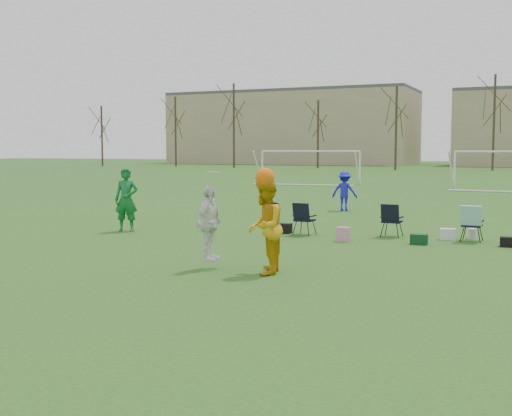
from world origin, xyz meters
The scene contains 7 objects.
ground centered at (0.00, 0.00, 0.00)m, with size 260.00×260.00×0.00m, color #2A4F18.
fielder_green_near centered at (-6.28, 6.21, 0.99)m, with size 0.72×0.47×1.98m, color #12692F.
fielder_blue centered at (-2.00, 15.48, 0.82)m, with size 1.06×0.61×1.65m, color #1B1CCA.
center_contest centered at (-0.04, 1.68, 1.01)m, with size 1.96×1.10×2.18m.
sideline_setup centered at (3.21, 7.92, 0.53)m, with size 8.61×2.18×1.73m.
goal_left centered at (-10.00, 34.00, 1.92)m, with size 7.39×0.76×2.46m.
tree_line centered at (0.24, 69.85, 5.09)m, with size 110.28×3.28×11.40m.
Camera 1 is at (5.46, -10.23, 2.55)m, focal length 45.00 mm.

